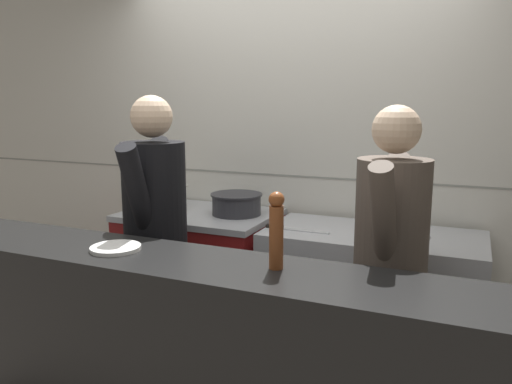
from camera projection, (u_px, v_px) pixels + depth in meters
wall_back_tiled at (292, 154)px, 3.51m from camera, size 8.00×0.06×2.60m
oven_range at (201, 276)px, 3.50m from camera, size 1.01×0.71×0.92m
prep_counter at (370, 304)px, 3.03m from camera, size 1.27×0.65×0.89m
pass_counter at (198, 373)px, 2.16m from camera, size 3.03×0.45×1.01m
stock_pot at (163, 197)px, 3.50m from camera, size 0.35×0.35×0.17m
sauce_pot at (236, 203)px, 3.33m from camera, size 0.35×0.35×0.14m
mixing_bowl_steel at (412, 230)px, 2.86m from camera, size 0.21×0.21×0.07m
chefs_knife at (291, 229)px, 3.02m from camera, size 0.40×0.04×0.02m
plated_dish_main at (116, 248)px, 2.22m from camera, size 0.22×0.22×0.02m
pepper_mill at (276, 229)px, 1.95m from camera, size 0.06×0.06×0.31m
chef_head_cook at (156, 234)px, 2.75m from camera, size 0.41×0.74×1.70m
chef_sous at (390, 264)px, 2.31m from camera, size 0.35×0.72×1.65m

